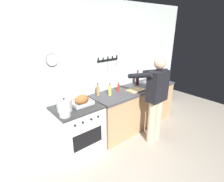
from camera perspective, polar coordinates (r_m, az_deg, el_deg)
name	(u,v)px	position (r m, az deg, el deg)	size (l,w,h in m)	color
ground_plane	(127,179)	(2.96, 4.73, -26.54)	(8.00, 8.00, 0.00)	#A89E8E
wall_back	(75,76)	(3.22, -11.77, 4.64)	(6.00, 0.13, 2.60)	silver
counter_block	(135,107)	(3.96, 7.32, -5.05)	(2.03, 0.65, 0.90)	tan
stove	(78,130)	(3.18, -10.92, -12.40)	(0.76, 0.67, 0.90)	white
person_cook	(156,95)	(3.32, 13.98, -1.41)	(0.51, 0.63, 1.66)	#C6B793
roasting_pan	(82,100)	(2.99, -9.73, -3.02)	(0.35, 0.26, 0.18)	#B7B7BC
stock_pot	(64,105)	(2.84, -15.17, -4.42)	(0.24, 0.24, 0.22)	#B7B7BC
saucepan	(65,113)	(2.70, -15.02, -6.99)	(0.17, 0.17, 0.09)	#B7B7BC
cutting_board	(136,90)	(3.64, 7.67, 0.32)	(0.36, 0.24, 0.02)	tan
bottle_hot_sauce	(118,87)	(3.55, 2.10, 1.14)	(0.05, 0.05, 0.19)	red
bottle_wine_red	(137,79)	(3.97, 8.22, 3.97)	(0.08, 0.08, 0.33)	#47141E
bottle_vinegar	(98,90)	(3.34, -4.60, 0.21)	(0.07, 0.07, 0.24)	#997F4C
bottle_cooking_oil	(110,91)	(3.33, -0.73, 0.14)	(0.06, 0.06, 0.23)	gold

